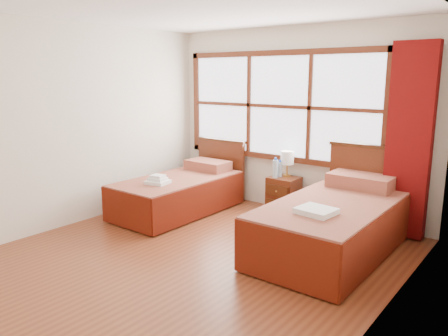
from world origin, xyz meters
The scene contains 15 objects.
floor centered at (0.00, 0.00, 0.00)m, with size 4.50×4.50×0.00m, color brown.
ceiling centered at (0.00, 0.00, 2.60)m, with size 4.50×4.50×0.00m, color white.
wall_back centered at (0.00, 2.25, 1.30)m, with size 4.00×4.00×0.00m, color silver.
wall_left centered at (-2.00, 0.00, 1.30)m, with size 4.50×4.50×0.00m, color silver.
wall_right centered at (2.00, 0.00, 1.30)m, with size 4.50×4.50×0.00m, color silver.
window centered at (-0.25, 2.21, 1.50)m, with size 3.16×0.06×1.56m.
curtain centered at (1.60, 2.11, 1.17)m, with size 0.50×0.16×2.30m, color #6A0B0A.
bed_left centered at (-1.24, 1.20, 0.29)m, with size 0.98×2.00×0.95m.
bed_right centered at (1.13, 1.20, 0.33)m, with size 1.11×2.16×1.09m.
nightstand centered at (0.00, 1.99, 0.27)m, with size 0.40×0.40×0.53m.
towels_left centered at (-1.21, 0.73, 0.55)m, with size 0.33×0.30×0.12m.
towels_right centered at (1.16, 0.63, 0.61)m, with size 0.39×0.35×0.06m.
lamp centered at (0.00, 2.08, 0.79)m, with size 0.19×0.19×0.36m.
bottle_near centered at (-0.10, 1.92, 0.66)m, with size 0.07×0.07×0.28m.
bottle_far centered at (-0.07, 2.00, 0.64)m, with size 0.06×0.06×0.24m.
Camera 1 is at (2.99, -3.22, 1.93)m, focal length 35.00 mm.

